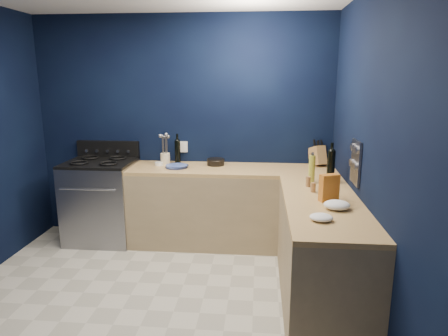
# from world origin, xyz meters

# --- Properties ---
(floor) EXTENTS (3.50, 3.50, 0.02)m
(floor) POSITION_xyz_m (0.00, 0.00, -0.01)
(floor) COLOR #B4AE9D
(floor) RESTS_ON ground
(wall_back) EXTENTS (3.50, 0.02, 2.60)m
(wall_back) POSITION_xyz_m (0.00, 1.76, 1.30)
(wall_back) COLOR black
(wall_back) RESTS_ON ground
(wall_right) EXTENTS (0.02, 3.50, 2.60)m
(wall_right) POSITION_xyz_m (1.76, 0.00, 1.30)
(wall_right) COLOR black
(wall_right) RESTS_ON ground
(cab_back) EXTENTS (2.30, 0.63, 0.86)m
(cab_back) POSITION_xyz_m (0.60, 1.44, 0.43)
(cab_back) COLOR #9B845E
(cab_back) RESTS_ON floor
(top_back) EXTENTS (2.30, 0.63, 0.04)m
(top_back) POSITION_xyz_m (0.60, 1.44, 0.88)
(top_back) COLOR olive
(top_back) RESTS_ON cab_back
(cab_right) EXTENTS (0.63, 1.67, 0.86)m
(cab_right) POSITION_xyz_m (1.44, 0.29, 0.43)
(cab_right) COLOR #9B845E
(cab_right) RESTS_ON floor
(top_right) EXTENTS (0.63, 1.67, 0.04)m
(top_right) POSITION_xyz_m (1.44, 0.29, 0.88)
(top_right) COLOR olive
(top_right) RESTS_ON cab_right
(gas_range) EXTENTS (0.76, 0.66, 0.92)m
(gas_range) POSITION_xyz_m (-0.93, 1.42, 0.46)
(gas_range) COLOR gray
(gas_range) RESTS_ON floor
(oven_door) EXTENTS (0.59, 0.02, 0.42)m
(oven_door) POSITION_xyz_m (-0.93, 1.10, 0.45)
(oven_door) COLOR black
(oven_door) RESTS_ON gas_range
(cooktop) EXTENTS (0.76, 0.66, 0.03)m
(cooktop) POSITION_xyz_m (-0.93, 1.42, 0.94)
(cooktop) COLOR black
(cooktop) RESTS_ON gas_range
(backguard) EXTENTS (0.76, 0.06, 0.20)m
(backguard) POSITION_xyz_m (-0.93, 1.72, 1.04)
(backguard) COLOR black
(backguard) RESTS_ON gas_range
(spice_panel) EXTENTS (0.02, 0.28, 0.38)m
(spice_panel) POSITION_xyz_m (1.74, 0.55, 1.18)
(spice_panel) COLOR gray
(spice_panel) RESTS_ON wall_right
(wall_outlet) EXTENTS (0.09, 0.02, 0.13)m
(wall_outlet) POSITION_xyz_m (0.00, 1.74, 1.08)
(wall_outlet) COLOR white
(wall_outlet) RESTS_ON wall_back
(plate_stack) EXTENTS (0.30, 0.30, 0.03)m
(plate_stack) POSITION_xyz_m (-0.02, 1.40, 0.92)
(plate_stack) COLOR #2F51A0
(plate_stack) RESTS_ON top_back
(ramekin) EXTENTS (0.10, 0.10, 0.04)m
(ramekin) POSITION_xyz_m (-0.25, 1.50, 0.92)
(ramekin) COLOR white
(ramekin) RESTS_ON top_back
(utensil_crock) EXTENTS (0.13, 0.13, 0.13)m
(utensil_crock) POSITION_xyz_m (-0.19, 1.56, 0.97)
(utensil_crock) COLOR #F3E8C0
(utensil_crock) RESTS_ON top_back
(wine_bottle_back) EXTENTS (0.08, 0.08, 0.27)m
(wine_bottle_back) POSITION_xyz_m (-0.05, 1.63, 1.04)
(wine_bottle_back) COLOR black
(wine_bottle_back) RESTS_ON top_back
(lemon_basket) EXTENTS (0.20, 0.20, 0.08)m
(lemon_basket) POSITION_xyz_m (0.40, 1.57, 0.94)
(lemon_basket) COLOR black
(lemon_basket) RESTS_ON top_back
(knife_block) EXTENTS (0.21, 0.28, 0.27)m
(knife_block) POSITION_xyz_m (1.57, 1.68, 1.01)
(knife_block) COLOR olive
(knife_block) RESTS_ON top_back
(wine_bottle_right) EXTENTS (0.08, 0.08, 0.31)m
(wine_bottle_right) POSITION_xyz_m (1.59, 0.93, 1.05)
(wine_bottle_right) COLOR black
(wine_bottle_right) RESTS_ON top_right
(oil_bottle) EXTENTS (0.06, 0.06, 0.27)m
(oil_bottle) POSITION_xyz_m (1.41, 0.88, 1.03)
(oil_bottle) COLOR #A5A633
(oil_bottle) RESTS_ON top_right
(spice_jar_near) EXTENTS (0.05, 0.05, 0.09)m
(spice_jar_near) POSITION_xyz_m (1.36, 0.73, 0.95)
(spice_jar_near) COLOR olive
(spice_jar_near) RESTS_ON top_right
(spice_jar_far) EXTENTS (0.05, 0.05, 0.08)m
(spice_jar_far) POSITION_xyz_m (1.38, 0.56, 0.94)
(spice_jar_far) COLOR olive
(spice_jar_far) RESTS_ON top_right
(crouton_bag) EXTENTS (0.17, 0.12, 0.23)m
(crouton_bag) POSITION_xyz_m (1.48, 0.30, 1.01)
(crouton_bag) COLOR #A4090F
(crouton_bag) RESTS_ON top_right
(towel_front) EXTENTS (0.23, 0.21, 0.07)m
(towel_front) POSITION_xyz_m (1.51, 0.10, 0.94)
(towel_front) COLOR white
(towel_front) RESTS_ON top_right
(towel_end) EXTENTS (0.21, 0.20, 0.05)m
(towel_end) POSITION_xyz_m (1.35, -0.16, 0.92)
(towel_end) COLOR white
(towel_end) RESTS_ON top_right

